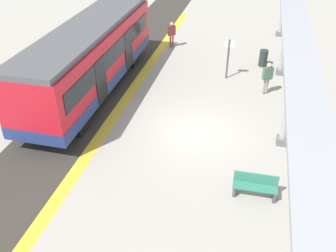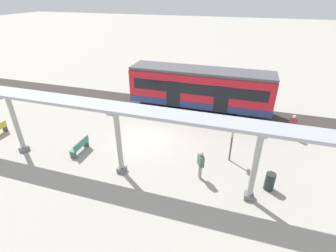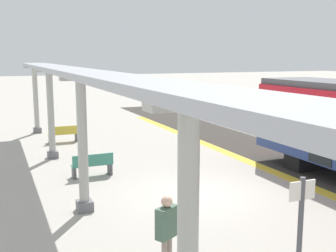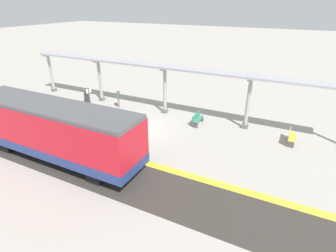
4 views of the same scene
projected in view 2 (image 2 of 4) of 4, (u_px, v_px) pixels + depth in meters
The scene contains 13 objects.
ground_plane at pixel (146, 139), 17.11m from camera, with size 176.00×176.00×0.00m, color #ABA59A.
tactile_edge_strip at pixel (164, 115), 20.32m from camera, with size 0.52×33.96×0.01m, color gold.
trackbed at pixel (170, 106), 21.88m from camera, with size 3.20×45.96×0.01m, color #38332D.
train_near_carriage at pixel (200, 89), 20.35m from camera, with size 2.65×11.30×3.48m.
canopy_pillar_second at pixel (16, 124), 14.90m from camera, with size 1.10×0.44×3.84m.
canopy_pillar_third at pixel (119, 142), 13.11m from camera, with size 1.10×0.44×3.84m.
canopy_pillar_fourth at pixel (255, 166), 11.31m from camera, with size 1.10×0.44×3.84m.
canopy_beam at pixel (114, 107), 12.18m from camera, with size 1.20×27.37×0.16m, color #A8AAB2.
bench_near_end at pixel (80, 146), 15.52m from camera, with size 1.51×0.46×0.86m.
trash_bin at pixel (270, 181), 12.60m from camera, with size 0.48×0.48×0.96m, color #283131.
platform_info_sign at pixel (232, 141), 14.35m from camera, with size 0.56×0.10×2.20m.
passenger_waiting_near_edge at pixel (293, 124), 16.84m from camera, with size 0.52×0.45×1.66m.
passenger_by_the_benches at pixel (201, 162), 13.06m from camera, with size 0.53×0.44×1.70m.
Camera 2 is at (13.47, 5.82, 8.96)m, focal length 26.89 mm.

